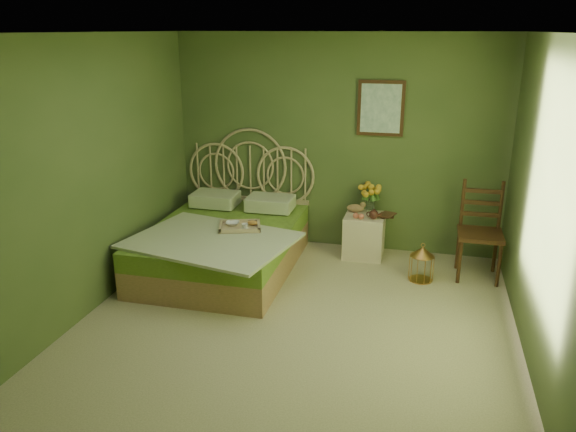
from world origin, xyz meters
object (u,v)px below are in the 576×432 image
(bed, at_px, (225,241))
(birdcage, at_px, (422,264))
(chair, at_px, (481,225))
(nightstand, at_px, (365,228))

(bed, xyz_separation_m, birdcage, (2.20, 0.18, -0.12))
(chair, relative_size, birdcage, 2.72)
(bed, distance_m, chair, 2.85)
(bed, xyz_separation_m, nightstand, (1.51, 0.75, 0.03))
(nightstand, distance_m, birdcage, 0.91)
(bed, distance_m, nightstand, 1.69)
(nightstand, xyz_separation_m, chair, (1.28, -0.26, 0.24))
(nightstand, xyz_separation_m, birdcage, (0.69, -0.58, -0.15))
(chair, bearing_deg, nightstand, 168.32)
(bed, bearing_deg, chair, 10.07)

